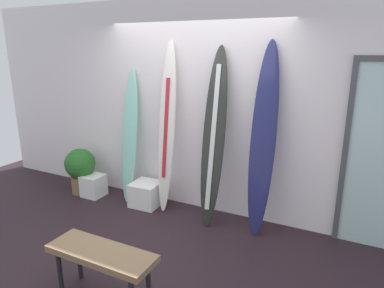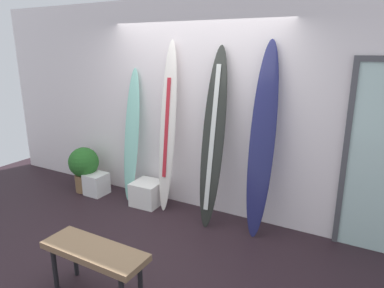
% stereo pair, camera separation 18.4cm
% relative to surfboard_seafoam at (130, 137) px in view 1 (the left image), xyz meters
% --- Properties ---
extents(ground, '(8.00, 8.00, 0.04)m').
position_rel_surfboard_seafoam_xyz_m(ground, '(0.93, -1.00, -0.97)').
color(ground, black).
extents(wall_back, '(7.20, 0.20, 2.80)m').
position_rel_surfboard_seafoam_xyz_m(wall_back, '(0.93, 0.30, 0.45)').
color(wall_back, white).
rests_on(wall_back, ground).
extents(surfboard_seafoam, '(0.25, 0.36, 1.91)m').
position_rel_surfboard_seafoam_xyz_m(surfboard_seafoam, '(0.00, 0.00, 0.00)').
color(surfboard_seafoam, '#87CEBC').
rests_on(surfboard_seafoam, ground).
extents(surfboard_ivory, '(0.25, 0.38, 2.28)m').
position_rel_surfboard_seafoam_xyz_m(surfboard_ivory, '(0.63, -0.01, 0.17)').
color(surfboard_ivory, white).
rests_on(surfboard_ivory, ground).
extents(surfboard_charcoal, '(0.32, 0.52, 2.22)m').
position_rel_surfboard_seafoam_xyz_m(surfboard_charcoal, '(1.33, -0.08, 0.14)').
color(surfboard_charcoal, '#262925').
rests_on(surfboard_charcoal, ground).
extents(surfboard_navy, '(0.31, 0.44, 2.28)m').
position_rel_surfboard_seafoam_xyz_m(surfboard_navy, '(1.94, -0.04, 0.17)').
color(surfboard_navy, navy).
rests_on(surfboard_navy, ground).
extents(display_block_left, '(0.41, 0.41, 0.34)m').
position_rel_surfboard_seafoam_xyz_m(display_block_left, '(0.31, -0.10, -0.79)').
color(display_block_left, white).
rests_on(display_block_left, ground).
extents(display_block_center, '(0.30, 0.30, 0.33)m').
position_rel_surfboard_seafoam_xyz_m(display_block_center, '(-0.58, -0.19, -0.79)').
color(display_block_center, white).
rests_on(display_block_center, ground).
extents(potted_plant, '(0.46, 0.46, 0.70)m').
position_rel_surfboard_seafoam_xyz_m(potted_plant, '(-0.83, -0.17, -0.55)').
color(potted_plant, olive).
rests_on(potted_plant, ground).
extents(bench, '(1.00, 0.34, 0.49)m').
position_rel_surfboard_seafoam_xyz_m(bench, '(1.06, -1.86, -0.53)').
color(bench, '#826446').
rests_on(bench, ground).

